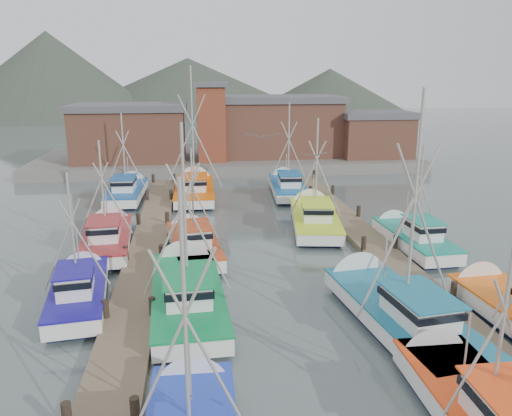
{
  "coord_description": "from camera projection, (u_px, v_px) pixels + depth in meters",
  "views": [
    {
      "loc": [
        -3.96,
        -22.37,
        10.66
      ],
      "look_at": [
        -0.27,
        7.2,
        2.6
      ],
      "focal_mm": 35.0,
      "sensor_mm": 36.0,
      "label": 1
    }
  ],
  "objects": [
    {
      "name": "shed_right",
      "position": [
        374.0,
        134.0,
        58.29
      ],
      "size": [
        8.48,
        6.36,
        5.2
      ],
      "color": "brown",
      "rests_on": "quay"
    },
    {
      "name": "boat_6",
      "position": [
        80.0,
        290.0,
        23.82
      ],
      "size": [
        3.32,
        8.06,
        7.08
      ],
      "rotation": [
        0.0,
        0.0,
        0.12
      ],
      "color": "#101735",
      "rests_on": "ground"
    },
    {
      "name": "boat_9",
      "position": [
        314.0,
        217.0,
        35.79
      ],
      "size": [
        4.43,
        10.1,
        8.67
      ],
      "rotation": [
        0.0,
        0.0,
        -0.15
      ],
      "color": "#101735",
      "rests_on": "ground"
    },
    {
      "name": "boat_4",
      "position": [
        187.0,
        291.0,
        23.62
      ],
      "size": [
        3.93,
        10.23,
        9.62
      ],
      "rotation": [
        0.0,
        0.0,
        0.05
      ],
      "color": "#101735",
      "rests_on": "ground"
    },
    {
      "name": "boat_13",
      "position": [
        287.0,
        187.0,
        45.48
      ],
      "size": [
        3.65,
        9.33,
        9.04
      ],
      "rotation": [
        0.0,
        0.0,
        -0.07
      ],
      "color": "#101735",
      "rests_on": "ground"
    },
    {
      "name": "boat_10",
      "position": [
        108.0,
        237.0,
        31.44
      ],
      "size": [
        3.49,
        9.14,
        7.62
      ],
      "rotation": [
        0.0,
        0.0,
        0.08
      ],
      "color": "#101735",
      "rests_on": "ground"
    },
    {
      "name": "boat_11",
      "position": [
        411.0,
        237.0,
        31.44
      ],
      "size": [
        2.99,
        8.19,
        7.26
      ],
      "rotation": [
        0.0,
        0.0,
        0.04
      ],
      "color": "#101735",
      "rests_on": "ground"
    },
    {
      "name": "dock_right",
      "position": [
        385.0,
        257.0,
        29.34
      ],
      "size": [
        2.3,
        46.0,
        1.5
      ],
      "color": "brown",
      "rests_on": "ground"
    },
    {
      "name": "dock_left",
      "position": [
        143.0,
        268.0,
        27.67
      ],
      "size": [
        2.3,
        46.0,
        1.5
      ],
      "color": "brown",
      "rests_on": "ground"
    },
    {
      "name": "shed_center",
      "position": [
        277.0,
        125.0,
        59.62
      ],
      "size": [
        14.84,
        9.54,
        6.9
      ],
      "color": "brown",
      "rests_on": "quay"
    },
    {
      "name": "gull_far",
      "position": [
        313.0,
        154.0,
        26.61
      ],
      "size": [
        1.55,
        0.64,
        0.24
      ],
      "rotation": [
        0.0,
        0.0,
        0.17
      ],
      "color": "gray",
      "rests_on": "ground"
    },
    {
      "name": "lookout_tower",
      "position": [
        211.0,
        122.0,
        54.61
      ],
      "size": [
        3.6,
        3.6,
        8.5
      ],
      "color": "brown",
      "rests_on": "quay"
    },
    {
      "name": "boat_12",
      "position": [
        195.0,
        189.0,
        44.44
      ],
      "size": [
        4.89,
        10.51,
        12.3
      ],
      "rotation": [
        0.0,
        0.0,
        -0.02
      ],
      "color": "#101735",
      "rests_on": "ground"
    },
    {
      "name": "distant_hills",
      "position": [
        161.0,
        112.0,
        140.59
      ],
      "size": [
        175.0,
        140.0,
        42.0
      ],
      "color": "#3F483C",
      "rests_on": "ground"
    },
    {
      "name": "boat_8",
      "position": [
        193.0,
        243.0,
        30.38
      ],
      "size": [
        3.55,
        8.53,
        7.23
      ],
      "rotation": [
        0.0,
        0.0,
        0.13
      ],
      "color": "#101735",
      "rests_on": "ground"
    },
    {
      "name": "boat_14",
      "position": [
        128.0,
        191.0,
        43.78
      ],
      "size": [
        3.44,
        9.03,
        8.23
      ],
      "rotation": [
        0.0,
        0.0,
        -0.02
      ],
      "color": "#101735",
      "rests_on": "ground"
    },
    {
      "name": "quay",
      "position": [
        228.0,
        160.0,
        59.97
      ],
      "size": [
        44.0,
        16.0,
        1.2
      ],
      "primitive_type": "cube",
      "color": "slate",
      "rests_on": "ground"
    },
    {
      "name": "boat_1",
      "position": [
        477.0,
        408.0,
        15.4
      ],
      "size": [
        2.96,
        8.6,
        7.18
      ],
      "rotation": [
        0.0,
        0.0,
        -0.01
      ],
      "color": "#101735",
      "rests_on": "ground"
    },
    {
      "name": "shed_left",
      "position": [
        130.0,
        132.0,
        55.77
      ],
      "size": [
        12.72,
        8.48,
        6.2
      ],
      "color": "brown",
      "rests_on": "quay"
    },
    {
      "name": "gull_near",
      "position": [
        263.0,
        136.0,
        20.23
      ],
      "size": [
        1.55,
        0.64,
        0.24
      ],
      "rotation": [
        0.0,
        0.0,
        -0.17
      ],
      "color": "gray",
      "rests_on": "ground"
    },
    {
      "name": "boat_5",
      "position": [
        395.0,
        310.0,
        21.76
      ],
      "size": [
        4.46,
        10.55,
        11.12
      ],
      "rotation": [
        0.0,
        0.0,
        0.13
      ],
      "color": "#101735",
      "rests_on": "ground"
    },
    {
      "name": "ground",
      "position": [
        279.0,
        296.0,
        24.69
      ],
      "size": [
        260.0,
        260.0,
        0.0
      ],
      "primitive_type": "plane",
      "color": "#465452",
      "rests_on": "ground"
    }
  ]
}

